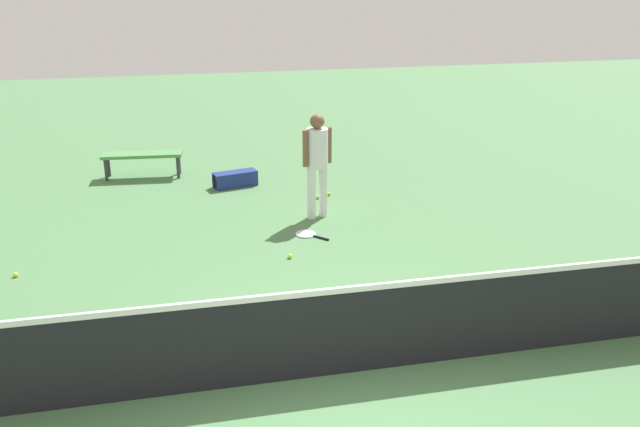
{
  "coord_description": "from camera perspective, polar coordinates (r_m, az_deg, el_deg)",
  "views": [
    {
      "loc": [
        1.29,
        5.65,
        3.91
      ],
      "look_at": [
        -0.44,
        -2.21,
        0.9
      ],
      "focal_mm": 37.88,
      "sensor_mm": 36.0,
      "label": 1
    }
  ],
  "objects": [
    {
      "name": "ground_plane",
      "position": [
        6.99,
        0.36,
        -13.5
      ],
      "size": [
        40.0,
        40.0,
        0.0
      ],
      "primitive_type": "plane",
      "color": "#4C7A4C"
    },
    {
      "name": "court_net",
      "position": [
        6.72,
        0.37,
        -9.96
      ],
      "size": [
        10.09,
        0.09,
        1.07
      ],
      "color": "#4C4C51",
      "rests_on": "ground_plane"
    },
    {
      "name": "player_near_side",
      "position": [
        10.7,
        -0.23,
        4.78
      ],
      "size": [
        0.52,
        0.43,
        1.7
      ],
      "color": "white",
      "rests_on": "ground_plane"
    },
    {
      "name": "tennis_racket_near_player",
      "position": [
        10.28,
        -1.09,
        -1.77
      ],
      "size": [
        0.52,
        0.54,
        0.03
      ],
      "color": "white",
      "rests_on": "ground_plane"
    },
    {
      "name": "tennis_ball_near_player",
      "position": [
        9.8,
        -24.33,
        -4.74
      ],
      "size": [
        0.07,
        0.07,
        0.07
      ],
      "primitive_type": "sphere",
      "color": "#C6E033",
      "rests_on": "ground_plane"
    },
    {
      "name": "tennis_ball_by_net",
      "position": [
        11.85,
        -0.16,
        1.41
      ],
      "size": [
        0.07,
        0.07,
        0.07
      ],
      "primitive_type": "sphere",
      "color": "#C6E033",
      "rests_on": "ground_plane"
    },
    {
      "name": "tennis_ball_midcourt",
      "position": [
        9.49,
        -2.56,
        -3.62
      ],
      "size": [
        0.07,
        0.07,
        0.07
      ],
      "primitive_type": "sphere",
      "color": "#C6E033",
      "rests_on": "ground_plane"
    },
    {
      "name": "tennis_ball_baseline",
      "position": [
        12.01,
        0.77,
        1.68
      ],
      "size": [
        0.07,
        0.07,
        0.07
      ],
      "primitive_type": "sphere",
      "color": "#C6E033",
      "rests_on": "ground_plane"
    },
    {
      "name": "tennis_ball_stray_left",
      "position": [
        8.01,
        -3.8,
        -8.48
      ],
      "size": [
        0.07,
        0.07,
        0.07
      ],
      "primitive_type": "sphere",
      "color": "#C6E033",
      "rests_on": "ground_plane"
    },
    {
      "name": "courtside_bench",
      "position": [
        13.39,
        -14.8,
        4.69
      ],
      "size": [
        1.53,
        0.53,
        0.48
      ],
      "color": "#4C8C4C",
      "rests_on": "ground_plane"
    },
    {
      "name": "equipment_bag",
      "position": [
        12.57,
        -7.33,
        2.88
      ],
      "size": [
        0.84,
        0.47,
        0.28
      ],
      "color": "navy",
      "rests_on": "ground_plane"
    }
  ]
}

